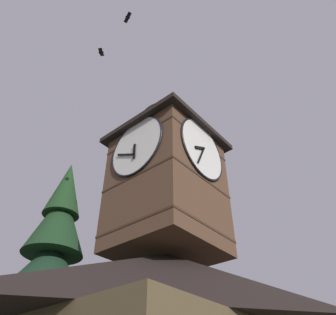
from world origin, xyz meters
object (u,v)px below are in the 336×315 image
at_px(pine_tree_behind, 40,307).
at_px(flying_bird_low, 128,17).
at_px(flying_bird_high, 101,52).
at_px(clock_tower, 167,178).
at_px(moon, 35,311).

distance_m(pine_tree_behind, flying_bird_low, 13.96).
bearing_deg(flying_bird_high, flying_bird_low, 74.89).
distance_m(clock_tower, flying_bird_high, 7.91).
height_order(clock_tower, flying_bird_low, flying_bird_low).
relative_size(moon, flying_bird_high, 3.74).
height_order(clock_tower, flying_bird_high, flying_bird_high).
height_order(moon, flying_bird_low, flying_bird_low).
distance_m(clock_tower, flying_bird_low, 7.75).
bearing_deg(clock_tower, flying_bird_high, -16.58).
distance_m(clock_tower, moon, 48.88).
xyz_separation_m(clock_tower, moon, (-19.84, -44.50, 3.93)).
bearing_deg(flying_bird_low, pine_tree_behind, -113.19).
distance_m(pine_tree_behind, moon, 44.56).
bearing_deg(pine_tree_behind, flying_bird_high, 62.55).
xyz_separation_m(pine_tree_behind, flying_bird_low, (3.48, 8.13, 10.80)).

